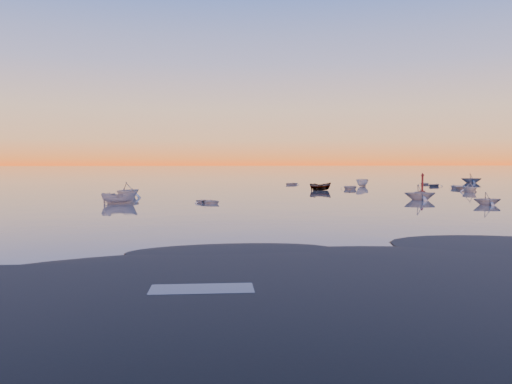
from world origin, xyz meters
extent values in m
plane|color=#615751|center=(0.00, 100.00, 0.00)|extent=(600.00, 600.00, 0.00)
imported|color=gray|center=(-17.65, 30.57, 0.00)|extent=(2.89, 4.35, 1.39)
imported|color=beige|center=(32.25, 46.95, 0.00)|extent=(3.74, 2.16, 1.23)
cylinder|color=#430E0F|center=(25.02, 47.61, 0.05)|extent=(0.88, 0.88, 0.29)
cylinder|color=#430E0F|center=(25.02, 47.61, 1.27)|extent=(0.31, 0.31, 2.54)
cone|color=#430E0F|center=(25.02, 47.61, 2.78)|extent=(0.59, 0.59, 0.49)
camera|label=1|loc=(-6.59, -26.89, 4.96)|focal=35.00mm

